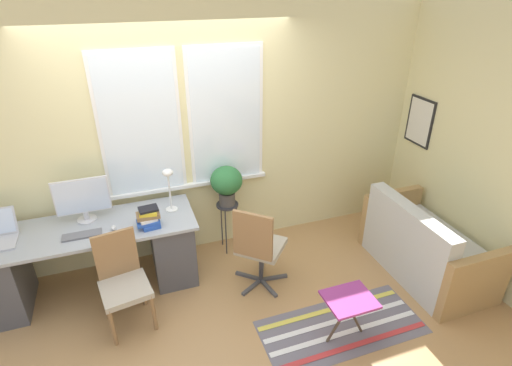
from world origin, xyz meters
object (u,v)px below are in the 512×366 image
at_px(mouse, 113,228).
at_px(folding_stool, 349,302).
at_px(office_chair_swivel, 258,246).
at_px(couch_loveseat, 424,249).
at_px(monitor, 82,199).
at_px(keyboard, 82,235).
at_px(plant_stand, 228,210).
at_px(potted_plant, 226,182).
at_px(book_stack, 149,218).
at_px(desk_lamp, 168,181).
at_px(desk_chair_wooden, 123,280).

relative_size(mouse, folding_stool, 0.16).
bearing_deg(office_chair_swivel, couch_loveseat, -150.04).
distance_m(monitor, office_chair_swivel, 1.74).
relative_size(keyboard, office_chair_swivel, 0.36).
distance_m(office_chair_swivel, plant_stand, 0.73).
bearing_deg(office_chair_swivel, mouse, 25.04).
height_order(mouse, couch_loveseat, couch_loveseat).
relative_size(mouse, potted_plant, 0.16).
bearing_deg(book_stack, desk_lamp, 43.87).
relative_size(keyboard, desk_chair_wooden, 0.39).
bearing_deg(mouse, keyboard, -176.89).
relative_size(monitor, couch_loveseat, 0.36).
distance_m(desk_chair_wooden, folding_stool, 1.98).
distance_m(book_stack, desk_chair_wooden, 0.60).
xyz_separation_m(book_stack, desk_chair_wooden, (-0.31, -0.35, -0.37)).
xyz_separation_m(couch_loveseat, potted_plant, (-1.84, 1.08, 0.58)).
relative_size(office_chair_swivel, couch_loveseat, 0.70).
bearing_deg(keyboard, plant_stand, 13.21).
xyz_separation_m(office_chair_swivel, plant_stand, (-0.11, 0.72, 0.03)).
bearing_deg(couch_loveseat, potted_plant, 59.49).
bearing_deg(desk_lamp, plant_stand, 13.92).
height_order(monitor, keyboard, monitor).
height_order(monitor, couch_loveseat, monitor).
relative_size(mouse, plant_stand, 0.12).
relative_size(plant_stand, folding_stool, 1.32).
bearing_deg(book_stack, mouse, 169.89).
xyz_separation_m(desk_chair_wooden, potted_plant, (1.18, 0.74, 0.41)).
relative_size(mouse, desk_lamp, 0.16).
bearing_deg(desk_chair_wooden, couch_loveseat, -15.97).
xyz_separation_m(mouse, couch_loveseat, (3.04, -0.75, -0.47)).
distance_m(book_stack, potted_plant, 0.95).
xyz_separation_m(book_stack, plant_stand, (0.87, 0.39, -0.31)).
height_order(plant_stand, potted_plant, potted_plant).
relative_size(monitor, book_stack, 2.26).
height_order(desk_lamp, book_stack, desk_lamp).
bearing_deg(keyboard, desk_chair_wooden, -53.31).
height_order(desk_lamp, plant_stand, desk_lamp).
xyz_separation_m(keyboard, couch_loveseat, (3.31, -0.74, -0.46)).
bearing_deg(potted_plant, office_chair_swivel, -81.49).
relative_size(keyboard, desk_lamp, 0.76).
xyz_separation_m(couch_loveseat, folding_stool, (-1.23, -0.52, 0.12)).
relative_size(keyboard, folding_stool, 0.75).
distance_m(keyboard, mouse, 0.28).
xyz_separation_m(mouse, office_chair_swivel, (1.30, -0.39, -0.26)).
bearing_deg(desk_lamp, desk_chair_wooden, -133.34).
height_order(office_chair_swivel, plant_stand, office_chair_swivel).
bearing_deg(book_stack, couch_loveseat, -14.39).
distance_m(monitor, desk_chair_wooden, 0.88).
bearing_deg(folding_stool, potted_plant, 110.84).
distance_m(couch_loveseat, plant_stand, 2.15).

